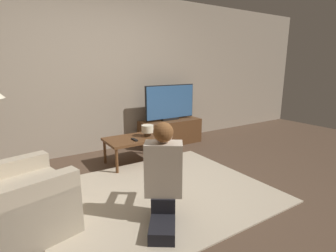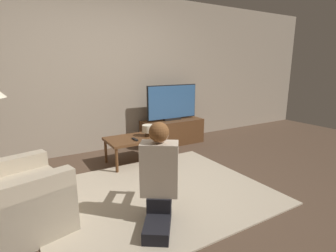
{
  "view_description": "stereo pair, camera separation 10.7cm",
  "coord_description": "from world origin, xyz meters",
  "px_view_note": "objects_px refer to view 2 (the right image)",
  "views": [
    {
      "loc": [
        -1.37,
        -2.36,
        1.44
      ],
      "look_at": [
        0.5,
        0.57,
        0.62
      ],
      "focal_mm": 28.0,
      "sensor_mm": 36.0,
      "label": 1
    },
    {
      "loc": [
        -1.28,
        -2.42,
        1.44
      ],
      "look_at": [
        0.5,
        0.57,
        0.62
      ],
      "focal_mm": 28.0,
      "sensor_mm": 36.0,
      "label": 2
    }
  ],
  "objects_px": {
    "tv": "(172,102)",
    "armchair": "(8,204)",
    "table_lamp": "(148,129)",
    "coffee_table": "(136,140)",
    "person_kneeling": "(159,175)"
  },
  "relations": [
    {
      "from": "tv",
      "to": "person_kneeling",
      "type": "height_order",
      "value": "tv"
    },
    {
      "from": "coffee_table",
      "to": "armchair",
      "type": "relative_size",
      "value": 0.87
    },
    {
      "from": "armchair",
      "to": "tv",
      "type": "bearing_deg",
      "value": -72.85
    },
    {
      "from": "tv",
      "to": "armchair",
      "type": "distance_m",
      "value": 3.11
    },
    {
      "from": "tv",
      "to": "coffee_table",
      "type": "bearing_deg",
      "value": -150.0
    },
    {
      "from": "armchair",
      "to": "coffee_table",
      "type": "bearing_deg",
      "value": -72.05
    },
    {
      "from": "table_lamp",
      "to": "coffee_table",
      "type": "bearing_deg",
      "value": 175.84
    },
    {
      "from": "armchair",
      "to": "person_kneeling",
      "type": "relative_size",
      "value": 1.04
    },
    {
      "from": "armchair",
      "to": "table_lamp",
      "type": "relative_size",
      "value": 5.42
    },
    {
      "from": "person_kneeling",
      "to": "coffee_table",
      "type": "bearing_deg",
      "value": -71.48
    },
    {
      "from": "armchair",
      "to": "table_lamp",
      "type": "xyz_separation_m",
      "value": [
        1.84,
        1.01,
        0.2
      ]
    },
    {
      "from": "table_lamp",
      "to": "armchair",
      "type": "bearing_deg",
      "value": -151.19
    },
    {
      "from": "person_kneeling",
      "to": "table_lamp",
      "type": "bearing_deg",
      "value": -78.63
    },
    {
      "from": "coffee_table",
      "to": "armchair",
      "type": "xyz_separation_m",
      "value": [
        -1.63,
        -1.03,
        -0.06
      ]
    },
    {
      "from": "tv",
      "to": "coffee_table",
      "type": "distance_m",
      "value": 1.22
    }
  ]
}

